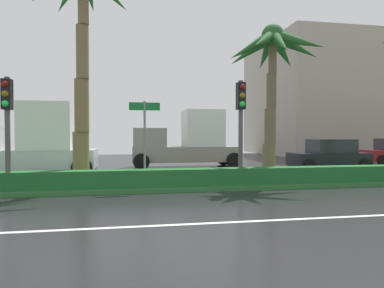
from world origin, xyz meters
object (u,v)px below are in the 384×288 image
palm_tree_mid_left (84,8)px  traffic_signal_median_left (7,113)px  box_truck_following (187,142)px  palm_tree_centre_left (273,57)px  car_in_traffic_leading (329,155)px  traffic_signal_median_right (241,113)px  box_truck_lead (27,144)px  street_name_sign (145,131)px

palm_tree_mid_left → traffic_signal_median_left: 4.59m
palm_tree_mid_left → box_truck_following: size_ratio=1.28×
palm_tree_centre_left → box_truck_following: bearing=107.7°
car_in_traffic_leading → palm_tree_mid_left: bearing=20.0°
box_truck_following → traffic_signal_median_left: bearing=50.9°
car_in_traffic_leading → palm_tree_centre_left: bearing=39.3°
traffic_signal_median_right → box_truck_following: traffic_signal_median_right is taller
palm_tree_mid_left → traffic_signal_median_left: bearing=-151.1°
box_truck_following → car_in_traffic_leading: size_ratio=1.49×
traffic_signal_median_left → car_in_traffic_leading: (14.78, 5.79, -1.82)m
box_truck_lead → box_truck_following: bearing=-157.7°
car_in_traffic_leading → traffic_signal_median_right: bearing=39.0°
palm_tree_centre_left → car_in_traffic_leading: (5.27, 4.32, -4.29)m
palm_tree_centre_left → traffic_signal_median_left: palm_tree_centre_left is taller
palm_tree_centre_left → traffic_signal_median_left: (-9.51, -1.46, -2.47)m
box_truck_lead → street_name_sign: bearing=138.0°
palm_tree_mid_left → traffic_signal_median_right: size_ratio=2.20×
car_in_traffic_leading → box_truck_following: bearing=-21.7°
traffic_signal_median_left → car_in_traffic_leading: 15.98m
palm_tree_centre_left → traffic_signal_median_right: palm_tree_centre_left is taller
traffic_signal_median_right → box_truck_following: bearing=93.5°
box_truck_lead → car_in_traffic_leading: 15.78m
traffic_signal_median_left → car_in_traffic_leading: traffic_signal_median_left is taller
box_truck_following → car_in_traffic_leading: (7.61, -3.03, -0.72)m
box_truck_following → traffic_signal_median_right: bearing=93.5°
street_name_sign → box_truck_lead: 7.15m
box_truck_lead → box_truck_following: size_ratio=1.00×
traffic_signal_median_left → box_truck_following: 11.41m
palm_tree_mid_left → box_truck_lead: palm_tree_mid_left is taller
street_name_sign → car_in_traffic_leading: street_name_sign is taller
traffic_signal_median_left → box_truck_lead: bearing=100.1°
box_truck_lead → car_in_traffic_leading: (15.76, 0.32, -0.72)m
traffic_signal_median_right → car_in_traffic_leading: bearing=39.0°
box_truck_following → car_in_traffic_leading: 8.22m
traffic_signal_median_right → street_name_sign: 3.50m
palm_tree_centre_left → box_truck_lead: (-10.48, 4.01, -3.57)m
palm_tree_centre_left → street_name_sign: size_ratio=2.09×
palm_tree_centre_left → box_truck_following: size_ratio=0.98×
palm_tree_mid_left → traffic_signal_median_left: palm_tree_mid_left is taller
street_name_sign → car_in_traffic_leading: size_ratio=0.70×
street_name_sign → box_truck_lead: box_truck_lead is taller
palm_tree_mid_left → traffic_signal_median_right: bearing=-11.8°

